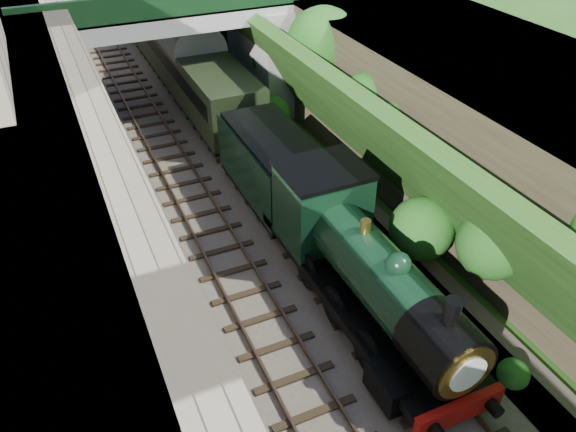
{
  "coord_description": "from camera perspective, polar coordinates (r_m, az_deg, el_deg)",
  "views": [
    {
      "loc": [
        -6.52,
        -4.97,
        13.44
      ],
      "look_at": [
        0.0,
        9.49,
        2.27
      ],
      "focal_mm": 35.0,
      "sensor_mm": 36.0,
      "label": 1
    }
  ],
  "objects": [
    {
      "name": "trackbed",
      "position": [
        29.05,
        -8.63,
        7.39
      ],
      "size": [
        10.0,
        90.0,
        0.2
      ],
      "primitive_type": "cube",
      "color": "#473F38",
      "rests_on": "ground"
    },
    {
      "name": "retaining_wall",
      "position": [
        26.9,
        -20.72,
        11.18
      ],
      "size": [
        1.0,
        90.0,
        7.0
      ],
      "primitive_type": "cube",
      "color": "#756B56",
      "rests_on": "ground"
    },
    {
      "name": "street_plateau_right",
      "position": [
        31.41,
        8.24,
        15.63
      ],
      "size": [
        8.0,
        90.0,
        6.25
      ],
      "primitive_type": "cube",
      "color": "#262628",
      "rests_on": "ground"
    },
    {
      "name": "embankment_slope",
      "position": [
        27.95,
        2.13,
        12.73
      ],
      "size": [
        4.24,
        90.0,
        6.36
      ],
      "color": "#1E4714",
      "rests_on": "ground"
    },
    {
      "name": "track_left",
      "position": [
        28.6,
        -12.5,
        6.79
      ],
      "size": [
        2.5,
        90.0,
        0.2
      ],
      "color": "black",
      "rests_on": "trackbed"
    },
    {
      "name": "track_right",
      "position": [
        29.28,
        -6.39,
        8.13
      ],
      "size": [
        2.5,
        90.0,
        0.2
      ],
      "color": "black",
      "rests_on": "trackbed"
    },
    {
      "name": "road_bridge",
      "position": [
        31.35,
        -9.82,
        17.28
      ],
      "size": [
        16.0,
        6.4,
        7.25
      ],
      "color": "gray",
      "rests_on": "ground"
    },
    {
      "name": "tree",
      "position": [
        27.98,
        3.61,
        16.76
      ],
      "size": [
        3.6,
        3.8,
        6.6
      ],
      "color": "black",
      "rests_on": "ground"
    },
    {
      "name": "locomotive",
      "position": [
        17.9,
        7.74,
        -5.43
      ],
      "size": [
        3.1,
        10.22,
        3.83
      ],
      "color": "black",
      "rests_on": "trackbed"
    },
    {
      "name": "tender",
      "position": [
        23.39,
        -1.54,
        4.77
      ],
      "size": [
        2.7,
        6.0,
        3.05
      ],
      "color": "black",
      "rests_on": "trackbed"
    },
    {
      "name": "coach_front",
      "position": [
        34.14,
        -10.15,
        15.13
      ],
      "size": [
        2.9,
        18.0,
        3.7
      ],
      "color": "black",
      "rests_on": "trackbed"
    }
  ]
}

